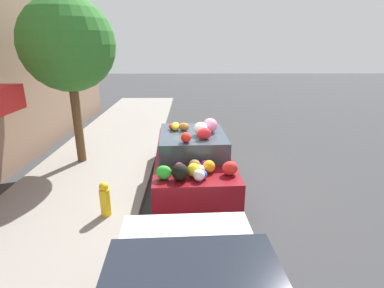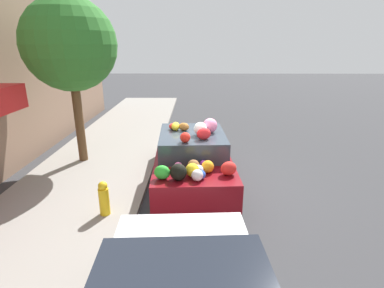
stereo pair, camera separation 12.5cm
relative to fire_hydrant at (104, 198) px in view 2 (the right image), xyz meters
The scene contains 5 objects.
ground_plane 2.38m from the fire_hydrant, 47.30° to the right, with size 60.00×60.00×0.00m, color #38383A.
sidewalk_curb 1.91m from the fire_hydrant, 31.72° to the left, with size 24.00×3.20×0.11m.
street_tree 4.32m from the fire_hydrant, 26.63° to the left, with size 2.40×2.40×4.39m.
fire_hydrant is the anchor object (origin of this frame).
art_car 2.30m from the fire_hydrant, 48.27° to the right, with size 4.07×1.88×1.70m.
Camera 2 is at (-6.75, -0.05, 3.30)m, focal length 28.00 mm.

